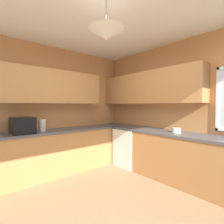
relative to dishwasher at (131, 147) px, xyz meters
The scene contains 8 objects.
ground_plane 1.98m from the dishwasher, 55.67° to the right, with size 9.07×9.07×0.00m, color #997A56.
room_shell 1.77m from the dishwasher, 73.76° to the right, with size 4.24×4.00×2.76m.
counter_run_left 1.73m from the dishwasher, 112.43° to the right, with size 0.65×3.61×0.90m.
counter_run_back 1.30m from the dishwasher, ahead, with size 3.33×0.65×0.90m.
dishwasher is the anchor object (origin of this frame).
microwave 2.34m from the dishwasher, 106.99° to the right, with size 0.48×0.36×0.29m, color black.
kettle 2.01m from the dishwasher, 109.42° to the right, with size 0.13×0.13×0.24m, color #B7B7BC.
bowl 1.25m from the dishwasher, ahead, with size 0.16×0.16×0.09m, color beige.
Camera 1 is at (1.66, -1.32, 1.40)m, focal length 27.34 mm.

